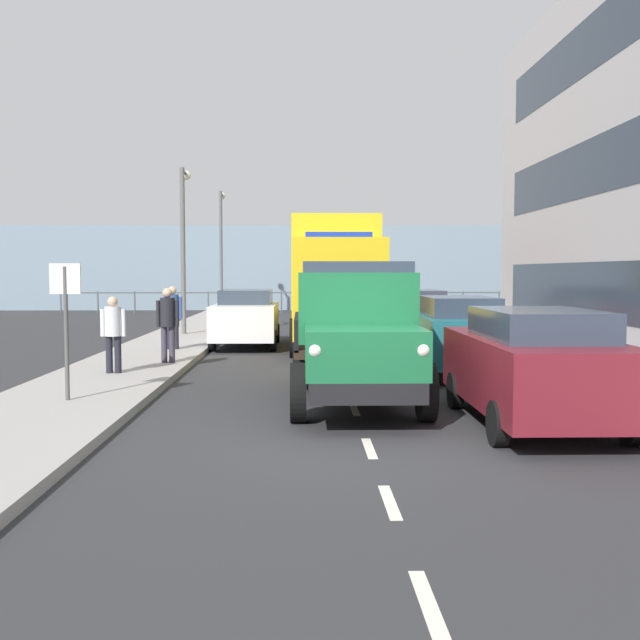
{
  "coord_description": "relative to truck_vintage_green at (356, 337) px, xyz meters",
  "views": [
    {
      "loc": [
        0.86,
        9.89,
        2.26
      ],
      "look_at": [
        0.37,
        -10.62,
        0.93
      ],
      "focal_mm": 41.63,
      "sensor_mm": 36.0,
      "label": 1
    }
  ],
  "objects": [
    {
      "name": "lamp_post_promenade",
      "position": [
        4.95,
        -13.14,
        2.38
      ],
      "size": [
        0.32,
        1.14,
        5.63
      ],
      "color": "#59595B",
      "rests_on": "sidewalk_right"
    },
    {
      "name": "sidewalk_left",
      "position": [
        -4.78,
        -8.55,
        -1.1
      ],
      "size": [
        2.65,
        40.61,
        0.15
      ],
      "primitive_type": "cube",
      "color": "#9E9993",
      "rests_on": "ground_plane"
    },
    {
      "name": "pedestrian_couple_b",
      "position": [
        4.03,
        -4.91,
        -0.0
      ],
      "size": [
        0.53,
        0.34,
        1.74
      ],
      "color": "#383342",
      "rests_on": "sidewalk_right"
    },
    {
      "name": "road_centreline_markings",
      "position": [
        0.05,
        -7.84,
        -1.17
      ],
      "size": [
        0.12,
        36.92,
        0.01
      ],
      "color": "silver",
      "rests_on": "ground_plane"
    },
    {
      "name": "seawall_railing",
      "position": [
        0.05,
        -28.26,
        -0.26
      ],
      "size": [
        28.08,
        0.08,
        1.2
      ],
      "color": "#4C5156",
      "rests_on": "ground_plane"
    },
    {
      "name": "truck_vintage_green",
      "position": [
        0.0,
        0.0,
        0.0
      ],
      "size": [
        2.17,
        5.64,
        2.43
      ],
      "color": "black",
      "rests_on": "ground_plane"
    },
    {
      "name": "sea_horizon",
      "position": [
        0.05,
        -31.86,
        1.32
      ],
      "size": [
        80.0,
        0.8,
        5.0
      ],
      "primitive_type": "cube",
      "color": "gray",
      "rests_on": "ground_plane"
    },
    {
      "name": "car_maroon_kerbside_near",
      "position": [
        -2.5,
        1.61,
        -0.28
      ],
      "size": [
        1.93,
        4.33,
        1.72
      ],
      "color": "maroon",
      "rests_on": "ground_plane"
    },
    {
      "name": "lamp_post_far",
      "position": [
        4.97,
        -25.13,
        2.65
      ],
      "size": [
        0.32,
        1.14,
        6.14
      ],
      "color": "#59595B",
      "rests_on": "sidewalk_right"
    },
    {
      "name": "lorry_cargo_yellow",
      "position": [
        -0.05,
        -9.96,
        0.9
      ],
      "size": [
        2.58,
        8.2,
        3.87
      ],
      "color": "gold",
      "rests_on": "ground_plane"
    },
    {
      "name": "pedestrian_with_bag",
      "position": [
        4.44,
        -7.92,
        -0.02
      ],
      "size": [
        0.53,
        0.34,
        1.72
      ],
      "color": "black",
      "rests_on": "sidewalk_right"
    },
    {
      "name": "car_grey_kerbside_3",
      "position": [
        -2.5,
        -15.29,
        -0.28
      ],
      "size": [
        1.88,
        4.45,
        1.72
      ],
      "color": "slate",
      "rests_on": "ground_plane"
    },
    {
      "name": "street_sign",
      "position": [
        4.78,
        0.14,
        0.5
      ],
      "size": [
        0.5,
        0.07,
        2.25
      ],
      "color": "#4C4C4C",
      "rests_on": "sidewalk_right"
    },
    {
      "name": "car_teal_kerbside_1",
      "position": [
        -2.5,
        -3.89,
        -0.28
      ],
      "size": [
        1.85,
        3.99,
        1.72
      ],
      "color": "#1E6670",
      "rests_on": "ground_plane"
    },
    {
      "name": "pedestrian_couple_a",
      "position": [
        4.85,
        -3.13,
        -0.09
      ],
      "size": [
        0.53,
        0.34,
        1.6
      ],
      "color": "black",
      "rests_on": "sidewalk_right"
    },
    {
      "name": "sidewalk_right",
      "position": [
        4.87,
        -8.55,
        -1.1
      ],
      "size": [
        2.65,
        40.61,
        0.15
      ],
      "primitive_type": "cube",
      "color": "#9E9993",
      "rests_on": "ground_plane"
    },
    {
      "name": "car_white_oppositeside_0",
      "position": [
        2.6,
        -10.02,
        -0.28
      ],
      "size": [
        1.92,
        4.2,
        1.72
      ],
      "color": "white",
      "rests_on": "ground_plane"
    },
    {
      "name": "ground_plane",
      "position": [
        0.05,
        -8.55,
        -1.18
      ],
      "size": [
        80.0,
        80.0,
        0.0
      ],
      "primitive_type": "plane",
      "color": "#2D2D30"
    },
    {
      "name": "car_red_kerbside_2",
      "position": [
        -2.5,
        -9.87,
        -0.28
      ],
      "size": [
        1.84,
        4.0,
        1.72
      ],
      "color": "#B21E1E",
      "rests_on": "ground_plane"
    }
  ]
}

